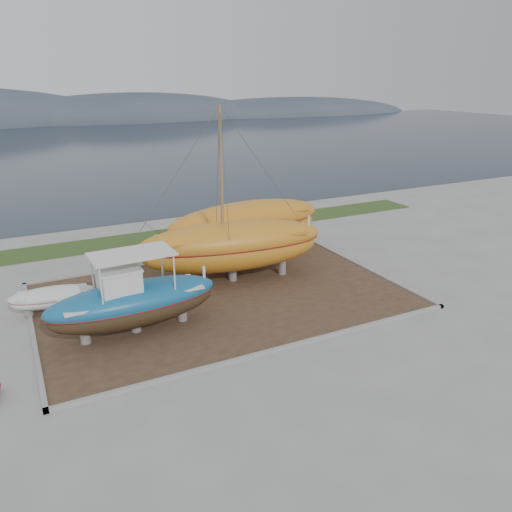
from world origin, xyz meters
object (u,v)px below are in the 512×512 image
blue_caique (133,293)px  white_dinghy (53,300)px  orange_sailboat (231,197)px  orange_bare_hull (246,230)px

blue_caique → white_dinghy: blue_caique is taller
blue_caique → white_dinghy: (-3.02, 3.74, -1.23)m
orange_sailboat → orange_bare_hull: 5.01m
white_dinghy → orange_sailboat: orange_sailboat is taller
white_dinghy → orange_bare_hull: bearing=20.2°
orange_sailboat → blue_caique: bearing=-143.1°
orange_sailboat → orange_bare_hull: (2.41, 3.21, -2.99)m
white_dinghy → orange_sailboat: bearing=4.4°
blue_caique → orange_bare_hull: blue_caique is taller
blue_caique → white_dinghy: size_ratio=1.90×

